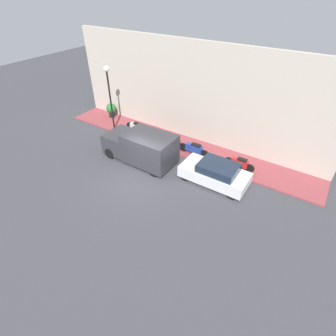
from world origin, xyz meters
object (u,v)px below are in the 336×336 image
parked_car (215,173)px  potted_plant (111,109)px  scooter_silver (136,127)px  delivery_van (141,146)px  motorcycle_black (168,138)px  motorcycle_blue (194,149)px  motorcycle_red (240,163)px  streetlamp (109,86)px

parked_car → potted_plant: parked_car is taller
parked_car → scooter_silver: size_ratio=2.15×
parked_car → delivery_van: bearing=96.4°
parked_car → motorcycle_black: size_ratio=1.90×
scooter_silver → motorcycle_black: (-0.07, -2.89, 0.01)m
delivery_van → motorcycle_blue: (2.26, -2.59, -0.46)m
parked_car → delivery_van: 4.93m
parked_car → potted_plant: size_ratio=3.32×
motorcycle_red → potted_plant: (1.13, 11.47, 0.26)m
scooter_silver → motorcycle_blue: motorcycle_blue is taller
parked_car → motorcycle_red: size_ratio=2.03×
parked_car → scooter_silver: parked_car is taller
streetlamp → motorcycle_blue: bearing=-88.2°
delivery_van → streetlamp: size_ratio=1.00×
parked_car → streetlamp: (1.50, 9.11, 2.80)m
delivery_van → motorcycle_red: bearing=-67.0°
motorcycle_red → motorcycle_blue: motorcycle_blue is taller
delivery_van → scooter_silver: bearing=43.9°
motorcycle_black → potted_plant: size_ratio=1.75×
parked_car → scooter_silver: (2.02, 7.35, -0.08)m
motorcycle_red → motorcycle_blue: 3.05m
motorcycle_blue → scooter_silver: bearing=86.6°
parked_car → streetlamp: size_ratio=0.82×
parked_car → potted_plant: bearing=74.4°
motorcycle_blue → parked_car: bearing=-126.7°
motorcycle_black → potted_plant: (1.04, 6.26, 0.22)m
parked_car → potted_plant: 11.13m
motorcycle_blue → motorcycle_black: (0.23, 2.16, 0.00)m
potted_plant → parked_car: bearing=-105.6°
motorcycle_black → scooter_silver: bearing=88.7°
potted_plant → streetlamp: bearing=-132.6°
delivery_van → motorcycle_red: (2.40, -5.63, -0.50)m
streetlamp → potted_plant: (1.48, 1.62, -2.65)m
scooter_silver → motorcycle_red: size_ratio=0.94×
delivery_van → potted_plant: delivery_van is taller
scooter_silver → motorcycle_black: motorcycle_black is taller
delivery_van → parked_car: bearing=-83.6°
motorcycle_blue → motorcycle_black: 2.17m
motorcycle_red → motorcycle_blue: size_ratio=0.87×
delivery_van → scooter_silver: size_ratio=2.63×
motorcycle_black → streetlamp: size_ratio=0.43×
parked_car → motorcycle_red: bearing=-22.0°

